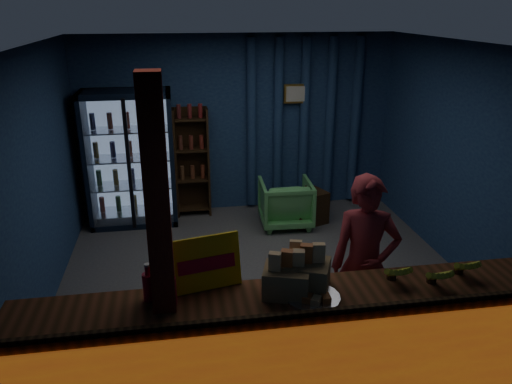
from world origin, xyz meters
The scene contains 17 objects.
ground centered at (0.00, 0.00, 0.00)m, with size 4.60×4.60×0.00m, color #515154.
room_walls centered at (0.00, 0.00, 1.57)m, with size 4.60×4.60×4.60m.
counter centered at (0.00, -1.91, 0.48)m, with size 4.40×0.57×0.99m.
support_post centered at (-1.05, -1.90, 1.30)m, with size 0.16×0.16×2.60m, color maroon.
beverage_cooler centered at (-1.55, 1.92, 0.93)m, with size 1.20×0.62×1.90m.
bottle_shelf centered at (-0.70, 2.06, 0.79)m, with size 0.50×0.28×1.60m.
curtain_folds centered at (1.00, 2.14, 1.30)m, with size 1.74×0.14×2.50m.
framed_picture centered at (0.85, 2.10, 1.75)m, with size 0.36×0.04×0.28m.
shopkeeper centered at (0.66, -1.32, 0.82)m, with size 0.60×0.39×1.64m, color maroon.
green_chair centered at (0.57, 1.40, 0.33)m, with size 0.71×0.73×0.66m, color #5FBF64.
side_table centered at (0.89, 1.41, 0.24)m, with size 0.62×0.54×0.56m.
yellow_sign centered at (-0.73, -1.68, 1.16)m, with size 0.53×0.21×0.41m.
soda_bottles centered at (-1.08, -1.82, 1.07)m, with size 0.24×0.17×0.29m.
snack_box_left centered at (-0.01, -1.82, 1.08)m, with size 0.43×0.40×0.37m.
snack_box_centre centered at (-0.16, -1.87, 1.07)m, with size 0.40×0.36×0.35m.
pastry_tray centered at (0.01, -1.96, 0.97)m, with size 0.41×0.41×0.07m.
banana_bunches centered at (0.98, -1.87, 1.04)m, with size 0.82×0.31×0.18m.
Camera 1 is at (-0.90, -4.99, 2.97)m, focal length 35.00 mm.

